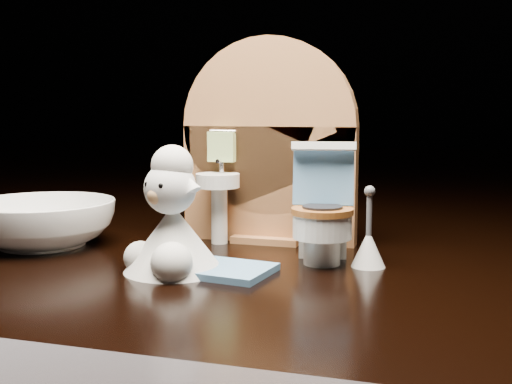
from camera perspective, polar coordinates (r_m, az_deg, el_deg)
backdrop_panel at (r=0.47m, az=1.05°, el=3.46°), size 0.13×0.05×0.15m
toy_toilet at (r=0.42m, az=5.96°, el=-2.33°), size 0.04×0.05×0.08m
bath_mat at (r=0.39m, az=-2.76°, el=-6.93°), size 0.06×0.05×0.00m
toilet_brush at (r=0.41m, az=9.97°, el=-4.72°), size 0.02×0.02×0.05m
plush_lamb at (r=0.39m, az=-7.53°, el=-3.14°), size 0.06×0.06×0.08m
ceramic_bowl at (r=0.49m, az=-18.51°, el=-2.66°), size 0.12×0.12×0.03m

